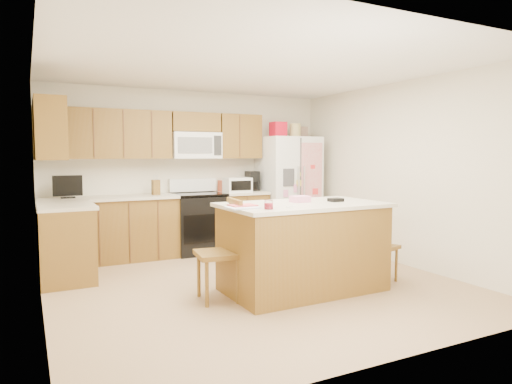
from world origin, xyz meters
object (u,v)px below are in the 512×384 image
refrigerator (288,190)px  windsor_chair_right (378,246)px  windsor_chair_left (220,253)px  windsor_chair_back (271,242)px  stove (198,222)px  island (303,246)px

refrigerator → windsor_chair_right: size_ratio=2.26×
windsor_chair_left → windsor_chair_right: (1.93, -0.21, -0.07)m
windsor_chair_right → windsor_chair_back: bearing=145.3°
stove → refrigerator: refrigerator is taller
stove → windsor_chair_right: size_ratio=1.25×
refrigerator → windsor_chair_left: (-2.15, -2.23, -0.42)m
stove → refrigerator: size_ratio=0.55×
refrigerator → windsor_chair_back: (-1.27, -1.72, -0.48)m
windsor_chair_right → stove: bearing=118.2°
island → windsor_chair_back: size_ratio=1.98×
refrigerator → island: size_ratio=1.09×
island → windsor_chair_right: island is taller
refrigerator → windsor_chair_left: refrigerator is taller
stove → refrigerator: 1.63m
refrigerator → island: (-1.20, -2.33, -0.43)m
refrigerator → windsor_chair_back: refrigerator is taller
refrigerator → windsor_chair_right: 2.50m
stove → windsor_chair_left: (-0.58, -2.30, 0.02)m
windsor_chair_back → windsor_chair_right: size_ratio=1.04×
windsor_chair_right → refrigerator: bearing=84.7°
refrigerator → windsor_chair_back: size_ratio=2.17×
stove → windsor_chair_back: stove is taller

